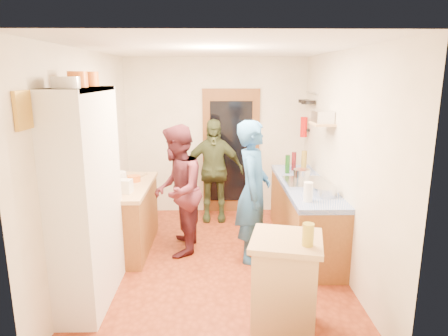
{
  "coord_description": "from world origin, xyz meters",
  "views": [
    {
      "loc": [
        0.01,
        -4.66,
        2.31
      ],
      "look_at": [
        0.1,
        0.15,
        1.19
      ],
      "focal_mm": 32.0,
      "sensor_mm": 36.0,
      "label": 1
    }
  ],
  "objects_px": {
    "hutch_body": "(87,199)",
    "island_base": "(285,287)",
    "person_hob": "(256,192)",
    "person_back": "(214,170)",
    "person_left": "(180,190)",
    "right_counter_base": "(304,216)"
  },
  "relations": [
    {
      "from": "hutch_body",
      "to": "island_base",
      "type": "height_order",
      "value": "hutch_body"
    },
    {
      "from": "person_hob",
      "to": "person_back",
      "type": "bearing_deg",
      "value": 32.0
    },
    {
      "from": "person_back",
      "to": "hutch_body",
      "type": "bearing_deg",
      "value": -117.28
    },
    {
      "from": "island_base",
      "to": "person_back",
      "type": "relative_size",
      "value": 0.52
    },
    {
      "from": "island_base",
      "to": "person_hob",
      "type": "bearing_deg",
      "value": 95.21
    },
    {
      "from": "person_left",
      "to": "island_base",
      "type": "bearing_deg",
      "value": 34.01
    },
    {
      "from": "island_base",
      "to": "person_left",
      "type": "distance_m",
      "value": 2.1
    },
    {
      "from": "hutch_body",
      "to": "person_back",
      "type": "xyz_separation_m",
      "value": [
        1.26,
        2.34,
        -0.27
      ]
    },
    {
      "from": "island_base",
      "to": "person_left",
      "type": "relative_size",
      "value": 0.5
    },
    {
      "from": "person_hob",
      "to": "person_left",
      "type": "relative_size",
      "value": 1.05
    },
    {
      "from": "right_counter_base",
      "to": "person_back",
      "type": "height_order",
      "value": "person_back"
    },
    {
      "from": "right_counter_base",
      "to": "person_hob",
      "type": "xyz_separation_m",
      "value": [
        -0.71,
        -0.41,
        0.47
      ]
    },
    {
      "from": "hutch_body",
      "to": "island_base",
      "type": "distance_m",
      "value": 2.12
    },
    {
      "from": "person_left",
      "to": "hutch_body",
      "type": "bearing_deg",
      "value": -33.74
    },
    {
      "from": "hutch_body",
      "to": "person_left",
      "type": "bearing_deg",
      "value": 54.4
    },
    {
      "from": "hutch_body",
      "to": "person_back",
      "type": "distance_m",
      "value": 2.67
    },
    {
      "from": "person_back",
      "to": "island_base",
      "type": "bearing_deg",
      "value": -76.26
    },
    {
      "from": "person_hob",
      "to": "right_counter_base",
      "type": "bearing_deg",
      "value": -47.72
    },
    {
      "from": "right_counter_base",
      "to": "person_back",
      "type": "xyz_separation_m",
      "value": [
        -1.24,
        1.04,
        0.41
      ]
    },
    {
      "from": "hutch_body",
      "to": "person_hob",
      "type": "bearing_deg",
      "value": 26.33
    },
    {
      "from": "person_hob",
      "to": "person_back",
      "type": "height_order",
      "value": "person_hob"
    },
    {
      "from": "hutch_body",
      "to": "right_counter_base",
      "type": "bearing_deg",
      "value": 27.47
    }
  ]
}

